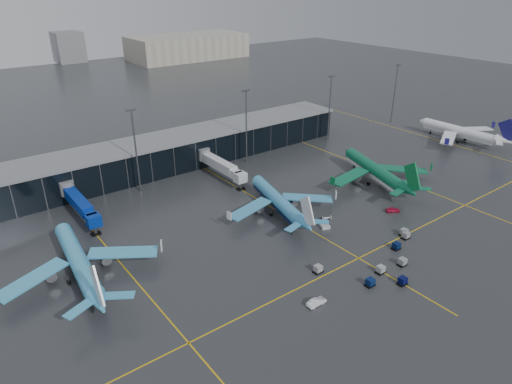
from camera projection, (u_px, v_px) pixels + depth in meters
ground at (284, 245)px, 111.27m from camera, size 600.00×600.00×0.00m
terminal_pier at (166, 153)px, 153.67m from camera, size 142.00×17.00×10.70m
jet_bridges at (80, 204)px, 121.27m from camera, size 94.00×27.50×7.20m
flood_masts at (195, 135)px, 144.15m from camera, size 203.00×0.50×25.50m
distant_hangars at (96, 54)px, 329.53m from camera, size 260.00×71.00×22.00m
taxi_lines at (287, 216)px, 124.36m from camera, size 220.00×120.00×0.02m
airliner_arkefly at (76, 251)px, 97.20m from camera, size 39.10×43.63×12.52m
airliner_klm_near at (277, 193)px, 124.55m from camera, size 41.25×44.56×11.54m
airliner_aer_lingus at (375, 163)px, 143.04m from camera, size 47.69×50.84×12.71m
airliner_ba at (460, 125)px, 179.22m from camera, size 36.16×41.05×12.48m
baggage_carts at (386, 259)px, 104.34m from camera, size 30.78×15.45×1.70m
mobile_airstair at (324, 224)px, 118.95m from camera, size 3.26×3.80×3.45m
service_van_red at (393, 210)px, 126.49m from camera, size 4.12×3.29×1.32m
service_van_white at (317, 302)px, 90.56m from camera, size 4.33×1.52×1.43m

